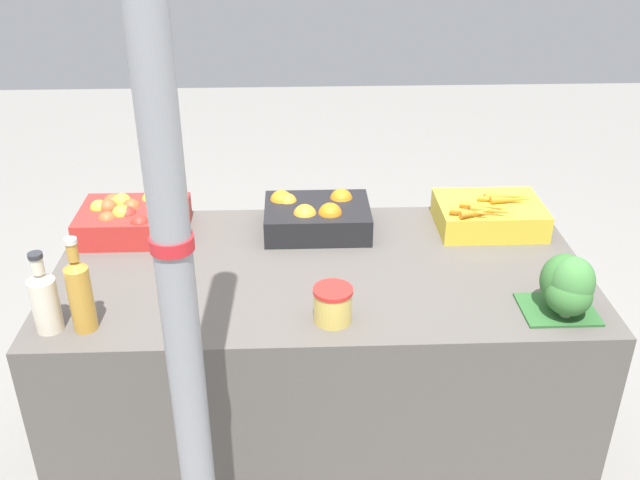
# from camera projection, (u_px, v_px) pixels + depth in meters

# --- Properties ---
(ground_plane) EXTENTS (10.00, 10.00, 0.00)m
(ground_plane) POSITION_uv_depth(u_px,v_px,m) (320.00, 452.00, 2.76)
(ground_plane) COLOR gray
(market_table) EXTENTS (1.76, 0.88, 0.84)m
(market_table) POSITION_uv_depth(u_px,v_px,m) (320.00, 366.00, 2.57)
(market_table) COLOR #56514C
(market_table) RESTS_ON ground_plane
(support_pole) EXTENTS (0.09, 0.09, 2.44)m
(support_pole) POSITION_uv_depth(u_px,v_px,m) (177.00, 292.00, 1.51)
(support_pole) COLOR gray
(support_pole) RESTS_ON ground_plane
(apple_crate) EXTENTS (0.38, 0.28, 0.13)m
(apple_crate) POSITION_uv_depth(u_px,v_px,m) (131.00, 219.00, 2.55)
(apple_crate) COLOR red
(apple_crate) RESTS_ON market_table
(orange_crate) EXTENTS (0.38, 0.28, 0.13)m
(orange_crate) POSITION_uv_depth(u_px,v_px,m) (316.00, 216.00, 2.57)
(orange_crate) COLOR black
(orange_crate) RESTS_ON market_table
(carrot_crate) EXTENTS (0.38, 0.29, 0.13)m
(carrot_crate) POSITION_uv_depth(u_px,v_px,m) (489.00, 214.00, 2.59)
(carrot_crate) COLOR gold
(carrot_crate) RESTS_ON market_table
(broccoli_pile) EXTENTS (0.22, 0.19, 0.19)m
(broccoli_pile) POSITION_uv_depth(u_px,v_px,m) (567.00, 286.00, 2.08)
(broccoli_pile) COLOR #2D602D
(broccoli_pile) RESTS_ON market_table
(juice_bottle_cloudy) EXTENTS (0.08, 0.08, 0.25)m
(juice_bottle_cloudy) POSITION_uv_depth(u_px,v_px,m) (45.00, 299.00, 2.01)
(juice_bottle_cloudy) COLOR beige
(juice_bottle_cloudy) RESTS_ON market_table
(juice_bottle_amber) EXTENTS (0.07, 0.07, 0.29)m
(juice_bottle_amber) POSITION_uv_depth(u_px,v_px,m) (80.00, 292.00, 2.00)
(juice_bottle_amber) COLOR gold
(juice_bottle_amber) RESTS_ON market_table
(pickle_jar) EXTENTS (0.12, 0.12, 0.11)m
(pickle_jar) POSITION_uv_depth(u_px,v_px,m) (333.00, 304.00, 2.07)
(pickle_jar) COLOR #DBBC56
(pickle_jar) RESTS_ON market_table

